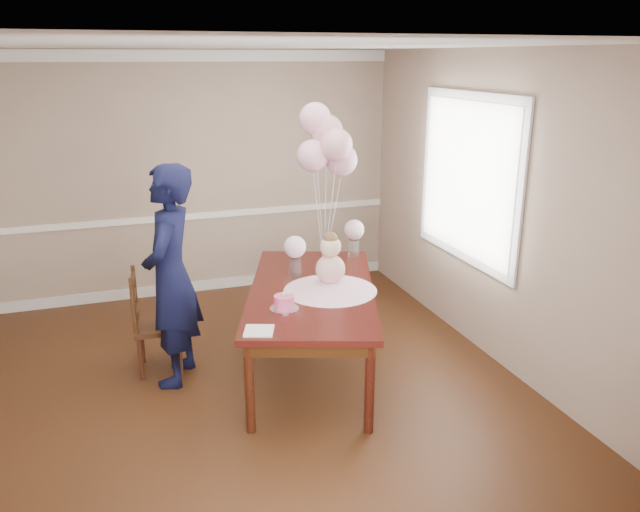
# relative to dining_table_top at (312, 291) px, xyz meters

# --- Properties ---
(floor) EXTENTS (4.50, 5.00, 0.00)m
(floor) POSITION_rel_dining_table_top_xyz_m (-0.62, -0.23, -0.74)
(floor) COLOR black
(floor) RESTS_ON ground
(ceiling) EXTENTS (4.50, 5.00, 0.02)m
(ceiling) POSITION_rel_dining_table_top_xyz_m (-0.62, -0.23, 1.96)
(ceiling) COLOR silver
(ceiling) RESTS_ON wall_back
(wall_back) EXTENTS (4.50, 0.02, 2.70)m
(wall_back) POSITION_rel_dining_table_top_xyz_m (-0.62, 2.27, 0.61)
(wall_back) COLOR gray
(wall_back) RESTS_ON floor
(wall_front) EXTENTS (4.50, 0.02, 2.70)m
(wall_front) POSITION_rel_dining_table_top_xyz_m (-0.62, -2.73, 0.61)
(wall_front) COLOR gray
(wall_front) RESTS_ON floor
(wall_right) EXTENTS (0.02, 5.00, 2.70)m
(wall_right) POSITION_rel_dining_table_top_xyz_m (1.63, -0.23, 0.61)
(wall_right) COLOR gray
(wall_right) RESTS_ON floor
(chair_rail_trim) EXTENTS (4.50, 0.02, 0.07)m
(chair_rail_trim) POSITION_rel_dining_table_top_xyz_m (-0.62, 2.26, 0.16)
(chair_rail_trim) COLOR white
(chair_rail_trim) RESTS_ON wall_back
(crown_molding) EXTENTS (4.50, 0.02, 0.12)m
(crown_molding) POSITION_rel_dining_table_top_xyz_m (-0.62, 2.26, 1.89)
(crown_molding) COLOR white
(crown_molding) RESTS_ON wall_back
(baseboard_trim) EXTENTS (4.50, 0.02, 0.12)m
(baseboard_trim) POSITION_rel_dining_table_top_xyz_m (-0.62, 2.26, -0.68)
(baseboard_trim) COLOR silver
(baseboard_trim) RESTS_ON floor
(window_frame) EXTENTS (0.02, 1.66, 1.56)m
(window_frame) POSITION_rel_dining_table_top_xyz_m (1.61, 0.27, 0.81)
(window_frame) COLOR silver
(window_frame) RESTS_ON wall_right
(window_blinds) EXTENTS (0.01, 1.50, 1.40)m
(window_blinds) POSITION_rel_dining_table_top_xyz_m (1.59, 0.27, 0.81)
(window_blinds) COLOR white
(window_blinds) RESTS_ON wall_right
(dining_table_top) EXTENTS (1.64, 2.27, 0.05)m
(dining_table_top) POSITION_rel_dining_table_top_xyz_m (0.00, 0.00, 0.00)
(dining_table_top) COLOR black
(dining_table_top) RESTS_ON table_leg_fl
(table_apron) EXTENTS (1.51, 2.14, 0.10)m
(table_apron) POSITION_rel_dining_table_top_xyz_m (0.00, 0.00, -0.08)
(table_apron) COLOR black
(table_apron) RESTS_ON table_leg_fl
(table_leg_fl) EXTENTS (0.09, 0.09, 0.72)m
(table_leg_fl) POSITION_rel_dining_table_top_xyz_m (-0.72, -0.75, -0.38)
(table_leg_fl) COLOR black
(table_leg_fl) RESTS_ON floor
(table_leg_fr) EXTENTS (0.09, 0.09, 0.72)m
(table_leg_fr) POSITION_rel_dining_table_top_xyz_m (0.10, -1.03, -0.38)
(table_leg_fr) COLOR black
(table_leg_fr) RESTS_ON floor
(table_leg_bl) EXTENTS (0.09, 0.09, 0.72)m
(table_leg_bl) POSITION_rel_dining_table_top_xyz_m (-0.10, 1.03, -0.38)
(table_leg_bl) COLOR black
(table_leg_bl) RESTS_ON floor
(table_leg_br) EXTENTS (0.09, 0.09, 0.72)m
(table_leg_br) POSITION_rel_dining_table_top_xyz_m (0.72, 0.75, -0.38)
(table_leg_br) COLOR black
(table_leg_br) RESTS_ON floor
(baby_skirt) EXTENTS (0.99, 0.99, 0.10)m
(baby_skirt) POSITION_rel_dining_table_top_xyz_m (0.13, -0.10, 0.08)
(baby_skirt) COLOR #EFB0CE
(baby_skirt) RESTS_ON dining_table_top
(baby_torso) EXTENTS (0.25, 0.25, 0.25)m
(baby_torso) POSITION_rel_dining_table_top_xyz_m (0.13, -0.10, 0.21)
(baby_torso) COLOR pink
(baby_torso) RESTS_ON baby_skirt
(baby_head) EXTENTS (0.17, 0.17, 0.17)m
(baby_head) POSITION_rel_dining_table_top_xyz_m (0.13, -0.10, 0.41)
(baby_head) COLOR beige
(baby_head) RESTS_ON baby_torso
(baby_hair) EXTENTS (0.12, 0.12, 0.12)m
(baby_hair) POSITION_rel_dining_table_top_xyz_m (0.13, -0.10, 0.47)
(baby_hair) COLOR brown
(baby_hair) RESTS_ON baby_head
(cake_platter) EXTENTS (0.29, 0.29, 0.01)m
(cake_platter) POSITION_rel_dining_table_top_xyz_m (-0.35, -0.37, 0.03)
(cake_platter) COLOR silver
(cake_platter) RESTS_ON dining_table_top
(birthday_cake) EXTENTS (0.20, 0.20, 0.10)m
(birthday_cake) POSITION_rel_dining_table_top_xyz_m (-0.35, -0.37, 0.09)
(birthday_cake) COLOR #DE467A
(birthday_cake) RESTS_ON cake_platter
(cake_flower_a) EXTENTS (0.03, 0.03, 0.03)m
(cake_flower_a) POSITION_rel_dining_table_top_xyz_m (-0.35, -0.37, 0.15)
(cake_flower_a) COLOR silver
(cake_flower_a) RESTS_ON birthday_cake
(cake_flower_b) EXTENTS (0.03, 0.03, 0.03)m
(cake_flower_b) POSITION_rel_dining_table_top_xyz_m (-0.31, -0.36, 0.15)
(cake_flower_b) COLOR silver
(cake_flower_b) RESTS_ON birthday_cake
(rose_vase_near) EXTENTS (0.13, 0.13, 0.16)m
(rose_vase_near) POSITION_rel_dining_table_top_xyz_m (-0.04, 0.34, 0.11)
(rose_vase_near) COLOR silver
(rose_vase_near) RESTS_ON dining_table_top
(roses_near) EXTENTS (0.19, 0.19, 0.19)m
(roses_near) POSITION_rel_dining_table_top_xyz_m (-0.04, 0.34, 0.29)
(roses_near) COLOR silver
(roses_near) RESTS_ON rose_vase_near
(rose_vase_far) EXTENTS (0.13, 0.13, 0.16)m
(rose_vase_far) POSITION_rel_dining_table_top_xyz_m (0.66, 0.69, 0.11)
(rose_vase_far) COLOR white
(rose_vase_far) RESTS_ON dining_table_top
(roses_far) EXTENTS (0.19, 0.19, 0.19)m
(roses_far) POSITION_rel_dining_table_top_xyz_m (0.66, 0.69, 0.29)
(roses_far) COLOR silver
(roses_far) RESTS_ON rose_vase_far
(napkin) EXTENTS (0.26, 0.26, 0.01)m
(napkin) POSITION_rel_dining_table_top_xyz_m (-0.63, -0.70, 0.03)
(napkin) COLOR silver
(napkin) RESTS_ON dining_table_top
(balloon_weight) EXTENTS (0.05, 0.05, 0.02)m
(balloon_weight) POSITION_rel_dining_table_top_xyz_m (0.28, 0.50, 0.04)
(balloon_weight) COLOR silver
(balloon_weight) RESTS_ON dining_table_top
(balloon_a) EXTENTS (0.29, 0.29, 0.29)m
(balloon_a) POSITION_rel_dining_table_top_xyz_m (0.19, 0.53, 1.05)
(balloon_a) COLOR #FFB4D5
(balloon_a) RESTS_ON balloon_ribbon_a
(balloon_b) EXTENTS (0.29, 0.29, 0.29)m
(balloon_b) POSITION_rel_dining_table_top_xyz_m (0.36, 0.42, 1.15)
(balloon_b) COLOR #ECA7B5
(balloon_b) RESTS_ON balloon_ribbon_b
(balloon_c) EXTENTS (0.29, 0.29, 0.29)m
(balloon_c) POSITION_rel_dining_table_top_xyz_m (0.34, 0.59, 1.26)
(balloon_c) COLOR #DB9BAC
(balloon_c) RESTS_ON balloon_ribbon_c
(balloon_d) EXTENTS (0.29, 0.29, 0.29)m
(balloon_d) POSITION_rel_dining_table_top_xyz_m (0.25, 0.64, 1.36)
(balloon_d) COLOR #FFB4D1
(balloon_d) RESTS_ON balloon_ribbon_d
(balloon_e) EXTENTS (0.29, 0.29, 0.29)m
(balloon_e) POSITION_rel_dining_table_top_xyz_m (0.45, 0.53, 1.00)
(balloon_e) COLOR #E2A0BF
(balloon_e) RESTS_ON balloon_ribbon_e
(balloon_ribbon_a) EXTENTS (0.09, 0.03, 0.86)m
(balloon_ribbon_a) POSITION_rel_dining_table_top_xyz_m (0.23, 0.52, 0.47)
(balloon_ribbon_a) COLOR white
(balloon_ribbon_a) RESTS_ON balloon_weight
(balloon_ribbon_b) EXTENTS (0.08, 0.09, 0.96)m
(balloon_ribbon_b) POSITION_rel_dining_table_top_xyz_m (0.32, 0.46, 0.52)
(balloon_ribbon_b) COLOR white
(balloon_ribbon_b) RESTS_ON balloon_weight
(balloon_ribbon_c) EXTENTS (0.05, 0.09, 1.06)m
(balloon_ribbon_c) POSITION_rel_dining_table_top_xyz_m (0.31, 0.54, 0.57)
(balloon_ribbon_c) COLOR silver
(balloon_ribbon_c) RESTS_ON balloon_weight
(balloon_ribbon_d) EXTENTS (0.05, 0.13, 1.16)m
(balloon_ribbon_d) POSITION_rel_dining_table_top_xyz_m (0.26, 0.57, 0.62)
(balloon_ribbon_d) COLOR silver
(balloon_ribbon_d) RESTS_ON balloon_weight
(balloon_ribbon_e) EXTENTS (0.16, 0.03, 0.80)m
(balloon_ribbon_e) POSITION_rel_dining_table_top_xyz_m (0.37, 0.51, 0.44)
(balloon_ribbon_e) COLOR silver
(balloon_ribbon_e) RESTS_ON balloon_weight
(dining_chair_seat) EXTENTS (0.43, 0.43, 0.05)m
(dining_chair_seat) POSITION_rel_dining_table_top_xyz_m (-1.25, 0.45, -0.34)
(dining_chair_seat) COLOR #341B0E
(dining_chair_seat) RESTS_ON chair_leg_fl
(chair_leg_fl) EXTENTS (0.04, 0.04, 0.39)m
(chair_leg_fl) POSITION_rel_dining_table_top_xyz_m (-1.42, 0.31, -0.55)
(chair_leg_fl) COLOR #35180E
(chair_leg_fl) RESTS_ON floor
(chair_leg_fr) EXTENTS (0.04, 0.04, 0.39)m
(chair_leg_fr) POSITION_rel_dining_table_top_xyz_m (-1.10, 0.27, -0.55)
(chair_leg_fr) COLOR #361B0E
(chair_leg_fr) RESTS_ON floor
(chair_leg_bl) EXTENTS (0.04, 0.04, 0.39)m
(chair_leg_bl) POSITION_rel_dining_table_top_xyz_m (-1.39, 0.63, -0.55)
(chair_leg_bl) COLOR #33160E
(chair_leg_bl) RESTS_ON floor
(chair_leg_br) EXTENTS (0.04, 0.04, 0.39)m
(chair_leg_br) POSITION_rel_dining_table_top_xyz_m (-1.07, 0.60, -0.55)
(chair_leg_br) COLOR #3C1610
(chair_leg_br) RESTS_ON floor
(chair_back_post_l) EXTENTS (0.04, 0.04, 0.51)m
(chair_back_post_l) POSITION_rel_dining_table_top_xyz_m (-1.44, 0.31, -0.07)
(chair_back_post_l) COLOR #371E0F
(chair_back_post_l) RESTS_ON dining_chair_seat
(chair_back_post_r) EXTENTS (0.04, 0.04, 0.51)m
(chair_back_post_r) POSITION_rel_dining_table_top_xyz_m (-1.41, 0.63, -0.07)
(chair_back_post_r) COLOR #3A210F
(chair_back_post_r) RESTS_ON dining_chair_seat
(chair_slat_low) EXTENTS (0.06, 0.36, 0.05)m
(chair_slat_low) POSITION_rel_dining_table_top_xyz_m (-1.43, 0.47, -0.18)
(chair_slat_low) COLOR #3B2010
(chair_slat_low) RESTS_ON dining_chair_seat
(chair_slat_mid) EXTENTS (0.06, 0.36, 0.05)m
(chair_slat_mid) POSITION_rel_dining_table_top_xyz_m (-1.43, 0.47, -0.04)
(chair_slat_mid) COLOR #361F0E
(chair_slat_mid) RESTS_ON dining_chair_seat
(chair_slat_top) EXTENTS (0.06, 0.36, 0.05)m
(chair_slat_top) POSITION_rel_dining_table_top_xyz_m (-1.43, 0.47, 0.11)
(chair_slat_top) COLOR #32170D
(chair_slat_top) RESTS_ON dining_chair_seat
(woman) EXTENTS (0.66, 0.79, 1.84)m
(woman) POSITION_rel_dining_table_top_xyz_m (-1.13, 0.23, 0.18)
(woman) COLOR black
(woman) RESTS_ON floor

